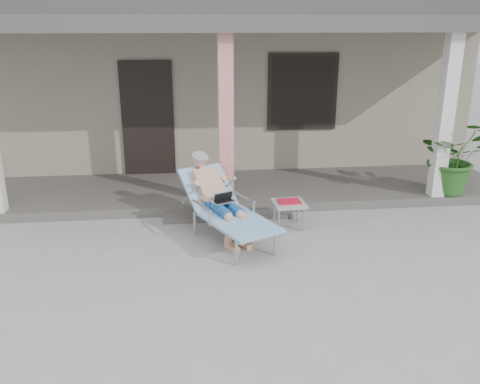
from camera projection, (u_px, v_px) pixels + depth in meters
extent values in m
plane|color=#9E9E99|center=(242.00, 274.00, 6.16)|extent=(60.00, 60.00, 0.00)
cube|color=gray|center=(211.00, 85.00, 11.80)|extent=(10.00, 5.00, 3.00)
cube|color=#474442|center=(209.00, 10.00, 11.28)|extent=(10.40, 5.40, 0.30)
cube|color=black|center=(148.00, 119.00, 9.38)|extent=(0.95, 0.06, 2.10)
cube|color=black|center=(303.00, 92.00, 9.54)|extent=(1.20, 0.06, 1.30)
cube|color=black|center=(303.00, 92.00, 9.53)|extent=(1.32, 0.05, 1.42)
cube|color=#605B56|center=(223.00, 191.00, 8.96)|extent=(10.00, 2.00, 0.15)
cube|color=red|center=(226.00, 122.00, 7.72)|extent=(0.22, 0.22, 2.61)
cube|color=silver|center=(445.00, 118.00, 8.08)|extent=(0.22, 0.22, 2.61)
cube|color=#474442|center=(221.00, 23.00, 8.06)|extent=(10.00, 2.30, 0.24)
cube|color=#605B56|center=(228.00, 216.00, 7.89)|extent=(2.00, 0.30, 0.07)
cylinder|color=#B7B7BC|center=(236.00, 253.00, 6.31)|extent=(0.04, 0.04, 0.35)
cylinder|color=#B7B7BC|center=(275.00, 243.00, 6.60)|extent=(0.04, 0.04, 0.35)
cylinder|color=#B7B7BC|center=(195.00, 223.00, 7.24)|extent=(0.04, 0.04, 0.35)
cylinder|color=#B7B7BC|center=(230.00, 215.00, 7.53)|extent=(0.04, 0.04, 0.35)
cube|color=#B7B7BC|center=(239.00, 223.00, 6.74)|extent=(1.03, 1.30, 0.03)
cube|color=#93C3E3|center=(239.00, 222.00, 6.74)|extent=(1.13, 1.37, 0.04)
cube|color=#B7B7BC|center=(208.00, 190.00, 7.35)|extent=(0.77, 0.75, 0.47)
cube|color=#93C3E3|center=(208.00, 188.00, 7.34)|extent=(0.88, 0.85, 0.53)
cylinder|color=#969698|center=(199.00, 156.00, 7.43)|extent=(0.31, 0.31, 0.12)
cube|color=silver|center=(223.00, 201.00, 7.02)|extent=(0.38, 0.34, 0.22)
cube|color=#A5A5A0|center=(289.00, 203.00, 7.47)|extent=(0.48, 0.48, 0.04)
cylinder|color=#B7B7BC|center=(279.00, 221.00, 7.33)|extent=(0.03, 0.03, 0.35)
cylinder|color=#B7B7BC|center=(304.00, 220.00, 7.37)|extent=(0.03, 0.03, 0.35)
cylinder|color=#B7B7BC|center=(274.00, 212.00, 7.68)|extent=(0.03, 0.03, 0.35)
cylinder|color=#B7B7BC|center=(298.00, 211.00, 7.72)|extent=(0.03, 0.03, 0.35)
cube|color=red|center=(289.00, 201.00, 7.45)|extent=(0.33, 0.25, 0.03)
cube|color=black|center=(288.00, 199.00, 7.57)|extent=(0.32, 0.03, 0.03)
imported|color=#26591E|center=(452.00, 157.00, 8.46)|extent=(1.28, 1.16, 1.24)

